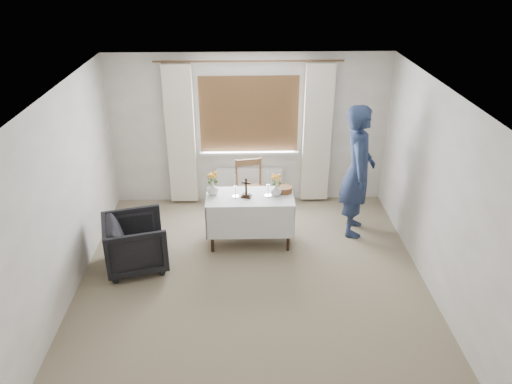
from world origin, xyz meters
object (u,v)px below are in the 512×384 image
flower_vase_left (213,189)px  flower_vase_right (276,190)px  altar_table (250,220)px  wooden_chair (251,192)px  armchair (136,243)px  wooden_cross (246,188)px  person (358,171)px

flower_vase_left → flower_vase_right: size_ratio=1.09×
altar_table → flower_vase_right: 0.60m
wooden_chair → flower_vase_left: 0.90m
armchair → wooden_cross: size_ratio=2.73×
wooden_cross → flower_vase_right: (0.42, 0.05, -0.06)m
flower_vase_left → flower_vase_right: flower_vase_left is taller
flower_vase_left → altar_table: bearing=-7.7°
flower_vase_left → wooden_chair: bearing=48.1°
altar_table → armchair: 1.64m
wooden_cross → altar_table: bearing=46.0°
altar_table → wooden_cross: (-0.05, -0.03, 0.53)m
wooden_chair → wooden_cross: size_ratio=3.29×
altar_table → flower_vase_left: 0.71m
armchair → flower_vase_left: (1.02, 0.64, 0.49)m
flower_vase_left → person: bearing=6.2°
wooden_chair → person: bearing=-24.6°
altar_table → flower_vase_left: size_ratio=6.79×
flower_vase_left → wooden_cross: bearing=-11.8°
altar_table → flower_vase_right: size_ratio=7.41×
wooden_cross → wooden_chair: bearing=101.1°
altar_table → wooden_cross: bearing=-151.5°
armchair → person: size_ratio=0.41×
altar_table → armchair: size_ratio=1.54×
flower_vase_right → altar_table: bearing=-176.8°
flower_vase_left → flower_vase_right: 0.90m
armchair → wooden_cross: bearing=-85.4°
armchair → flower_vase_left: 1.30m
altar_table → person: size_ratio=0.62×
person → flower_vase_left: person is taller
altar_table → flower_vase_right: bearing=3.2°
armchair → flower_vase_left: size_ratio=4.41×
armchair → wooden_cross: 1.68m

